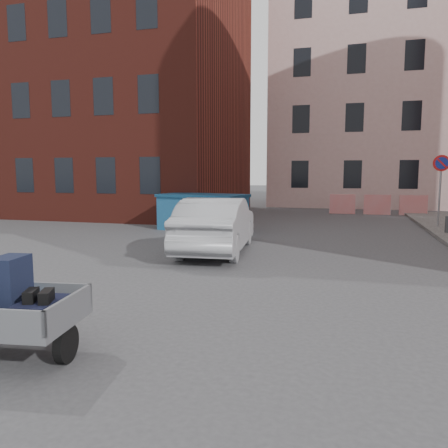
% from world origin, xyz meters
% --- Properties ---
extents(ground, '(120.00, 120.00, 0.00)m').
position_xyz_m(ground, '(0.00, 0.00, 0.00)').
color(ground, '#38383A').
rests_on(ground, ground).
extents(building_brick, '(12.00, 10.00, 14.00)m').
position_xyz_m(building_brick, '(-9.00, 13.00, 7.00)').
color(building_brick, '#591E16').
rests_on(building_brick, ground).
extents(building_pink, '(16.00, 8.00, 14.00)m').
position_xyz_m(building_pink, '(6.00, 22.00, 7.00)').
color(building_pink, '#C39C96').
rests_on(building_pink, ground).
extents(far_building, '(6.00, 6.00, 8.00)m').
position_xyz_m(far_building, '(-20.00, 22.00, 4.00)').
color(far_building, maroon).
rests_on(far_building, ground).
extents(no_parking_sign, '(0.60, 0.09, 2.65)m').
position_xyz_m(no_parking_sign, '(6.00, 9.48, 2.01)').
color(no_parking_sign, gray).
rests_on(no_parking_sign, sidewalk).
extents(barriers, '(4.70, 0.18, 1.00)m').
position_xyz_m(barriers, '(4.20, 15.00, 0.50)').
color(barriers, red).
rests_on(barriers, ground).
extents(trailer, '(1.74, 1.90, 1.20)m').
position_xyz_m(trailer, '(-1.13, -4.25, 0.61)').
color(trailer, black).
rests_on(trailer, ground).
extents(dumpster, '(3.45, 2.28, 1.33)m').
position_xyz_m(dumpster, '(-2.46, 7.07, 0.67)').
color(dumpster, '#1C5788').
rests_on(dumpster, ground).
extents(silver_car, '(2.00, 4.60, 1.47)m').
position_xyz_m(silver_car, '(-0.71, 2.96, 0.74)').
color(silver_car, '#999BA0').
rests_on(silver_car, ground).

